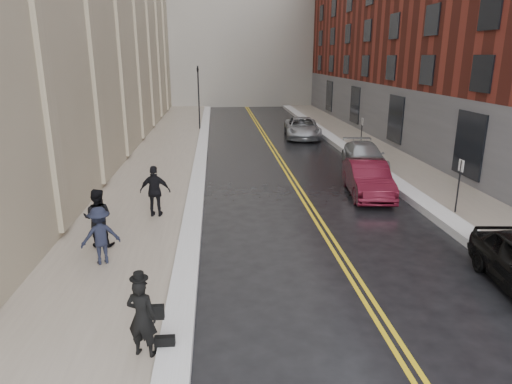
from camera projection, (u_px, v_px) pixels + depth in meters
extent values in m
plane|color=black|center=(282.00, 357.00, 9.40)|extent=(160.00, 160.00, 0.00)
cube|color=gray|center=(156.00, 171.00, 24.27)|extent=(4.00, 64.00, 0.15)
cube|color=gray|center=(401.00, 166.00, 25.40)|extent=(3.00, 64.00, 0.15)
cube|color=gold|center=(284.00, 170.00, 24.87)|extent=(0.12, 64.00, 0.01)
cube|color=gold|center=(288.00, 169.00, 24.89)|extent=(0.12, 64.00, 0.01)
cube|color=silver|center=(199.00, 169.00, 24.45)|extent=(0.70, 60.80, 0.26)
cube|color=silver|center=(369.00, 165.00, 25.22)|extent=(0.85, 60.80, 0.30)
cube|color=maroon|center=(496.00, 8.00, 30.23)|extent=(14.00, 50.00, 18.00)
cylinder|color=black|center=(199.00, 99.00, 37.07)|extent=(0.12, 0.12, 5.20)
imported|color=black|center=(198.00, 73.00, 36.50)|extent=(0.18, 0.15, 0.90)
cylinder|color=black|center=(458.00, 189.00, 17.38)|extent=(0.06, 0.06, 2.20)
cube|color=white|center=(461.00, 166.00, 17.12)|extent=(0.02, 0.35, 0.45)
cylinder|color=black|center=(361.00, 136.00, 28.83)|extent=(0.06, 0.06, 2.20)
cube|color=white|center=(362.00, 122.00, 28.57)|extent=(0.02, 0.35, 0.45)
imported|color=#450C18|center=(368.00, 179.00, 20.08)|extent=(2.17, 4.81, 1.53)
imported|color=#94979A|center=(364.00, 156.00, 24.95)|extent=(2.43, 4.94, 1.38)
imported|color=#97999E|center=(302.00, 128.00, 34.28)|extent=(3.04, 5.66, 1.51)
imported|color=black|center=(142.00, 317.00, 9.00)|extent=(0.71, 0.57, 1.70)
imported|color=black|center=(98.00, 218.00, 14.29)|extent=(0.96, 0.78, 1.87)
imported|color=black|center=(100.00, 235.00, 13.09)|extent=(1.26, 0.99, 1.71)
imported|color=black|center=(155.00, 191.00, 16.98)|extent=(1.17, 0.56, 1.94)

